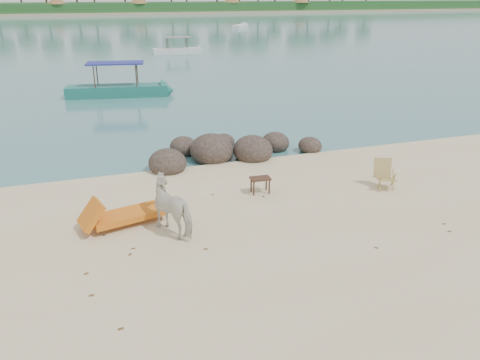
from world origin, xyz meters
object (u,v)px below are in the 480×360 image
(cow, at_px, (175,207))
(lounge_chair, at_px, (128,212))
(side_table, at_px, (260,186))
(boat_near, at_px, (116,68))
(boulders, at_px, (225,151))
(deck_chair, at_px, (387,176))

(cow, relative_size, lounge_chair, 0.70)
(side_table, height_order, boat_near, boat_near)
(boulders, distance_m, deck_chair, 5.73)
(boulders, bearing_deg, cow, -118.84)
(lounge_chair, xyz_separation_m, deck_chair, (7.50, -0.16, 0.10))
(side_table, xyz_separation_m, deck_chair, (3.65, -0.93, 0.20))
(cow, height_order, side_table, cow)
(cow, distance_m, side_table, 3.21)
(cow, bearing_deg, lounge_chair, -63.70)
(cow, xyz_separation_m, lounge_chair, (-1.07, 0.77, -0.33))
(cow, xyz_separation_m, boat_near, (0.09, 17.39, 0.88))
(cow, xyz_separation_m, side_table, (2.78, 1.54, -0.43))
(boulders, xyz_separation_m, side_table, (0.03, -3.45, 0.01))
(side_table, distance_m, boat_near, 16.13)
(boulders, bearing_deg, boat_near, 102.09)
(side_table, distance_m, deck_chair, 3.77)
(lounge_chair, distance_m, boat_near, 16.70)
(boulders, relative_size, deck_chair, 7.39)
(boat_near, bearing_deg, side_table, -70.77)
(boulders, distance_m, side_table, 3.45)
(side_table, bearing_deg, boat_near, 103.28)
(cow, relative_size, deck_chair, 1.80)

